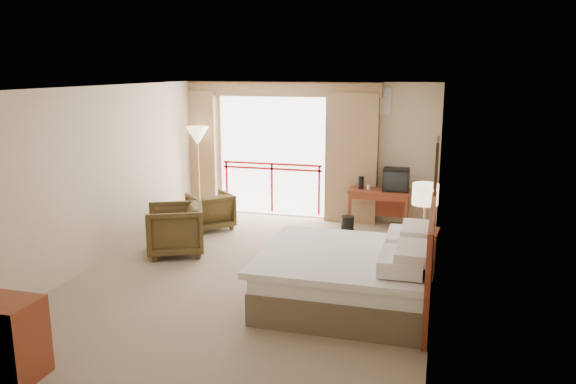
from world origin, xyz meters
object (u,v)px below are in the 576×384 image
(table_lamp, at_px, (425,195))
(wastebasket, at_px, (347,224))
(armchair_far, at_px, (211,228))
(armchair_near, at_px, (176,253))
(bed, at_px, (351,275))
(side_table, at_px, (181,219))
(desk, at_px, (379,197))
(floor_lamp, at_px, (198,139))
(nightstand, at_px, (422,250))
(tv, at_px, (396,180))

(table_lamp, distance_m, wastebasket, 2.38)
(wastebasket, height_order, armchair_far, armchair_far)
(wastebasket, xyz_separation_m, armchair_near, (-2.49, -1.96, -0.15))
(bed, height_order, wastebasket, bed)
(wastebasket, bearing_deg, side_table, -154.59)
(desk, height_order, side_table, desk)
(side_table, bearing_deg, floor_lamp, 103.83)
(wastebasket, distance_m, armchair_far, 2.56)
(armchair_far, bearing_deg, wastebasket, 143.42)
(nightstand, distance_m, armchair_near, 3.91)
(wastebasket, bearing_deg, floor_lamp, 172.04)
(nightstand, height_order, tv, tv)
(tv, distance_m, armchair_far, 3.58)
(table_lamp, xyz_separation_m, wastebasket, (-1.40, 1.64, -0.99))
(desk, height_order, tv, tv)
(tv, relative_size, armchair_far, 0.62)
(table_lamp, distance_m, side_table, 4.20)
(table_lamp, xyz_separation_m, desk, (-0.89, 2.15, -0.57))
(armchair_far, height_order, side_table, side_table)
(table_lamp, relative_size, desk, 0.59)
(table_lamp, bearing_deg, armchair_near, -175.28)
(desk, bearing_deg, floor_lamp, 177.81)
(nightstand, bearing_deg, bed, -114.55)
(nightstand, relative_size, floor_lamp, 0.34)
(desk, height_order, armchair_far, desk)
(floor_lamp, bearing_deg, armchair_far, -54.95)
(wastebasket, xyz_separation_m, armchair_far, (-2.52, -0.44, -0.15))
(wastebasket, relative_size, floor_lamp, 0.16)
(bed, relative_size, floor_lamp, 1.17)
(armchair_near, height_order, floor_lamp, floor_lamp)
(nightstand, height_order, floor_lamp, floor_lamp)
(bed, xyz_separation_m, nightstand, (0.83, 1.47, -0.06))
(bed, height_order, side_table, bed)
(wastebasket, height_order, floor_lamp, floor_lamp)
(desk, relative_size, armchair_near, 1.26)
(armchair_near, bearing_deg, bed, 43.41)
(armchair_far, xyz_separation_m, floor_lamp, (-0.62, 0.88, 1.56))
(armchair_near, bearing_deg, side_table, 173.59)
(bed, xyz_separation_m, desk, (-0.06, 3.68, 0.19))
(nightstand, xyz_separation_m, tv, (-0.59, 2.15, 0.63))
(nightstand, distance_m, tv, 2.31)
(bed, height_order, desk, bed)
(bed, height_order, nightstand, bed)
(table_lamp, bearing_deg, armchair_far, 162.98)
(nightstand, height_order, wastebasket, nightstand)
(nightstand, bearing_deg, desk, 116.74)
(bed, height_order, tv, tv)
(bed, relative_size, table_lamp, 3.20)
(desk, xyz_separation_m, tv, (0.30, -0.06, 0.37))
(nightstand, bearing_deg, side_table, 179.20)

